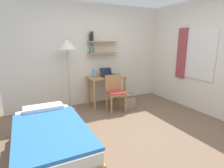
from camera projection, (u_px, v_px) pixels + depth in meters
name	position (u px, v px, depth m)	size (l,w,h in m)	color
ground_plane	(134.00, 133.00, 3.35)	(5.28, 5.28, 0.00)	brown
wall_back	(93.00, 55.00, 4.81)	(4.40, 0.27, 2.60)	silver
wall_right	(213.00, 58.00, 3.96)	(0.10, 4.40, 2.60)	silver
bed	(51.00, 140.00, 2.67)	(0.97, 1.84, 0.54)	#B2844C
desk	(106.00, 82.00, 4.80)	(0.96, 0.54, 0.75)	#B2844C
desk_chair	(115.00, 91.00, 4.39)	(0.46, 0.41, 0.86)	#B2844C
standing_lamp	(67.00, 48.00, 4.15)	(0.42, 0.42, 1.70)	#B2A893
laptop	(106.00, 74.00, 4.80)	(0.33, 0.24, 0.21)	black
water_bottle	(93.00, 73.00, 4.58)	(0.06, 0.06, 0.22)	#4C99DB
book_stack	(116.00, 75.00, 4.91)	(0.18, 0.24, 0.05)	orange
handbag	(129.00, 104.00, 4.47)	(0.29, 0.11, 0.44)	gray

